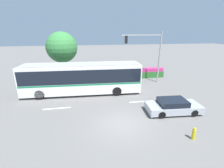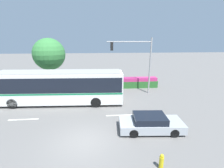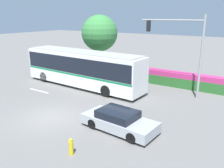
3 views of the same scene
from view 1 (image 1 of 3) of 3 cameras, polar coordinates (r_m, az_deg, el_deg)
name	(u,v)px [view 1 (image 1 of 3)]	position (r m, az deg, el deg)	size (l,w,h in m)	color
ground_plane	(122,123)	(12.03, 3.56, -14.26)	(140.00, 140.00, 0.00)	slate
city_bus	(82,77)	(17.02, -10.93, 2.56)	(12.60, 3.09, 3.33)	silver
sedan_foreground	(173,106)	(14.16, 21.50, -7.60)	(4.57, 2.17, 1.19)	#9EA3A8
traffic_light_pole	(150,50)	(20.60, 13.86, 11.93)	(5.17, 0.24, 6.55)	gray
flowering_hedge	(133,74)	(23.01, 7.63, 3.84)	(9.25, 1.00, 1.38)	#286028
street_tree_left	(62,47)	(23.13, -17.96, 12.65)	(4.23, 4.23, 6.56)	brown
fire_hydrant	(194,134)	(11.53, 27.80, -15.84)	(0.22, 0.22, 0.86)	gold
lane_stripe_near	(57,108)	(14.91, -19.64, -8.44)	(2.40, 0.16, 0.01)	silver
lane_stripe_mid	(141,102)	(15.62, 10.74, -6.33)	(2.40, 0.16, 0.01)	silver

